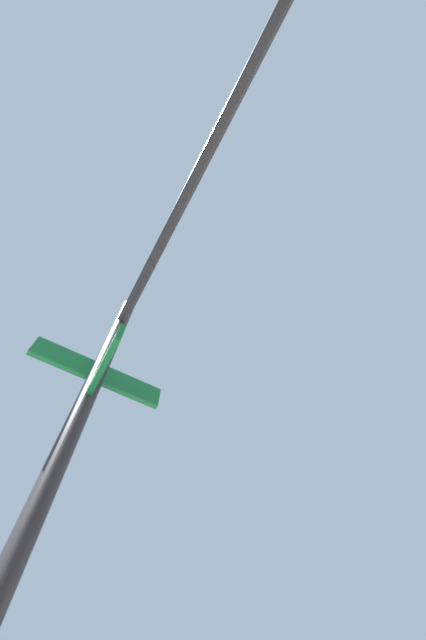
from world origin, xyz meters
name	(u,v)px	position (x,y,z in m)	size (l,w,h in m)	color
traffic_signal_near	(188,203)	(-5.34, -6.42, 3.69)	(3.23, 2.39, 5.17)	black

